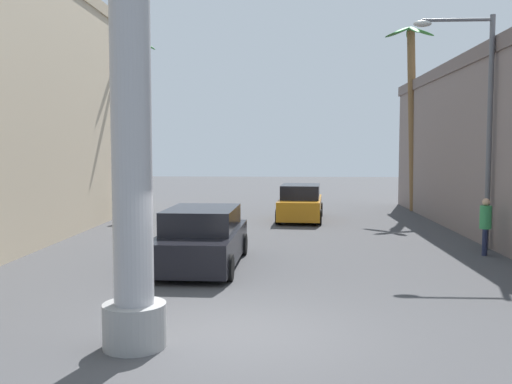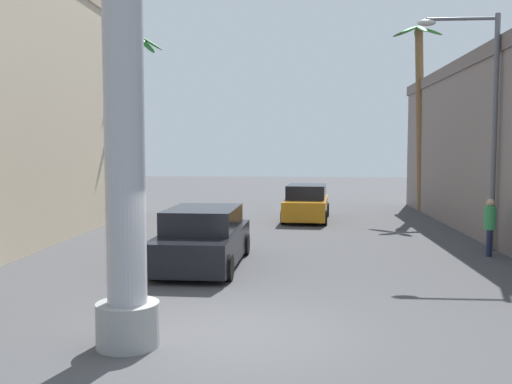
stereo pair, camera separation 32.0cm
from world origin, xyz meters
name	(u,v)px [view 1 (the left image)]	position (x,y,z in m)	size (l,w,h in m)	color
ground_plane	(264,240)	(0.00, 10.00, 0.00)	(88.92, 88.92, 0.00)	#424244
street_lamp	(478,109)	(6.61, 8.54, 4.34)	(2.46, 0.28, 7.18)	#59595E
car_lead	(202,239)	(-1.49, 5.57, 0.74)	(2.17, 4.86, 1.56)	black
car_far	(301,203)	(1.41, 15.59, 0.74)	(2.18, 4.55, 1.56)	black
palm_tree_far_left	(129,105)	(-6.71, 17.57, 5.21)	(2.53, 2.54, 8.53)	brown
palm_tree_far_right	(412,106)	(7.07, 19.79, 5.27)	(2.50, 2.59, 9.20)	brown
pedestrian_far_left	(129,197)	(-5.93, 14.56, 1.06)	(0.45, 0.45, 1.80)	gray
pedestrian_mid_right	(485,222)	(6.60, 7.54, 0.98)	(0.45, 0.45, 1.68)	#1E233F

